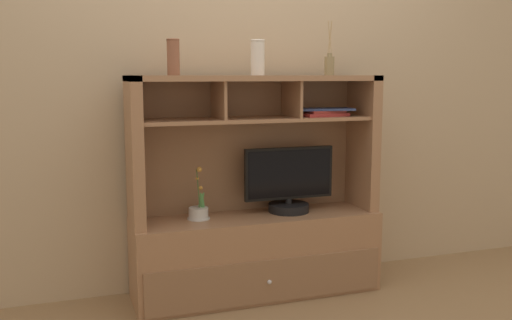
% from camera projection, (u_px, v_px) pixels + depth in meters
% --- Properties ---
extents(floor_plane, '(6.00, 6.00, 0.02)m').
position_uv_depth(floor_plane, '(256.00, 294.00, 3.28)').
color(floor_plane, '#90714E').
rests_on(floor_plane, ground).
extents(back_wall, '(6.00, 0.02, 2.80)m').
position_uv_depth(back_wall, '(243.00, 47.00, 3.29)').
color(back_wall, tan).
rests_on(back_wall, ground).
extents(media_console, '(1.39, 0.44, 1.24)m').
position_uv_depth(media_console, '(256.00, 227.00, 3.23)').
color(media_console, '#9F7150').
rests_on(media_console, ground).
extents(tv_monitor, '(0.53, 0.23, 0.38)m').
position_uv_depth(tv_monitor, '(289.00, 185.00, 3.26)').
color(tv_monitor, black).
rests_on(tv_monitor, media_console).
extents(potted_orchid, '(0.12, 0.12, 0.29)m').
position_uv_depth(potted_orchid, '(199.00, 211.00, 3.11)').
color(potted_orchid, silver).
rests_on(potted_orchid, media_console).
extents(magazine_stack_left, '(0.34, 0.20, 0.05)m').
position_uv_depth(magazine_stack_left, '(324.00, 112.00, 3.24)').
color(magazine_stack_left, '#A22F2E').
rests_on(magazine_stack_left, media_console).
extents(diffuser_bottle, '(0.06, 0.06, 0.31)m').
position_uv_depth(diffuser_bottle, '(329.00, 65.00, 3.26)').
color(diffuser_bottle, '#877752').
rests_on(diffuser_bottle, media_console).
extents(ceramic_vase, '(0.07, 0.07, 0.19)m').
position_uv_depth(ceramic_vase, '(173.00, 57.00, 2.94)').
color(ceramic_vase, brown).
rests_on(ceramic_vase, media_console).
extents(accent_vase, '(0.08, 0.08, 0.19)m').
position_uv_depth(accent_vase, '(258.00, 57.00, 3.06)').
color(accent_vase, silver).
rests_on(accent_vase, media_console).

